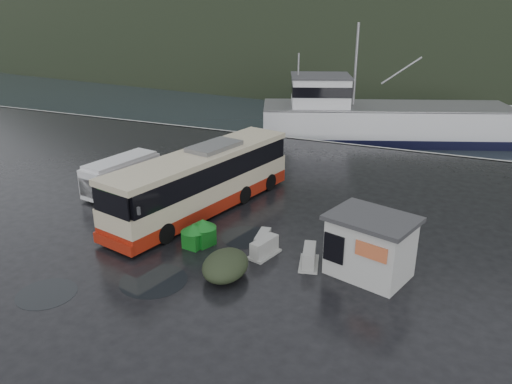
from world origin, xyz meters
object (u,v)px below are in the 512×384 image
at_px(coach_bus, 204,210).
at_px(white_van, 123,191).
at_px(jersey_barrier_a, 263,248).
at_px(ticket_kiosk, 368,274).
at_px(jersey_barrier_b, 264,255).
at_px(waste_bin_left, 203,244).
at_px(dome_tent, 226,276).
at_px(jersey_barrier_c, 309,265).
at_px(fishing_trawler, 385,126).
at_px(waste_bin_right, 194,247).

bearing_deg(coach_bus, white_van, -172.67).
bearing_deg(jersey_barrier_a, ticket_kiosk, -5.14).
xyz_separation_m(coach_bus, ticket_kiosk, (10.46, -3.64, 0.00)).
height_order(jersey_barrier_a, jersey_barrier_b, jersey_barrier_b).
bearing_deg(coach_bus, waste_bin_left, -49.09).
xyz_separation_m(dome_tent, jersey_barrier_b, (0.86, 2.51, 0.00)).
distance_m(coach_bus, white_van, 6.33).
bearing_deg(coach_bus, jersey_barrier_b, -22.50).
bearing_deg(ticket_kiosk, white_van, -177.40).
height_order(waste_bin_left, dome_tent, waste_bin_left).
bearing_deg(jersey_barrier_c, jersey_barrier_a, 165.12).
xyz_separation_m(coach_bus, waste_bin_left, (2.14, -3.98, 0.00)).
height_order(dome_tent, jersey_barrier_a, dome_tent).
height_order(waste_bin_left, fishing_trawler, fishing_trawler).
distance_m(dome_tent, jersey_barrier_b, 2.65).
bearing_deg(fishing_trawler, white_van, -137.73).
height_order(dome_tent, jersey_barrier_c, dome_tent).
relative_size(ticket_kiosk, jersey_barrier_b, 2.10).
bearing_deg(ticket_kiosk, fishing_trawler, 114.93).
distance_m(ticket_kiosk, jersey_barrier_c, 2.74).
bearing_deg(fishing_trawler, ticket_kiosk, -102.62).
relative_size(white_van, waste_bin_left, 3.89).
bearing_deg(ticket_kiosk, waste_bin_right, -158.06).
relative_size(ticket_kiosk, jersey_barrier_c, 2.10).
xyz_separation_m(white_van, jersey_barrier_b, (11.74, -4.41, 0.00)).
relative_size(white_van, jersey_barrier_c, 3.11).
distance_m(waste_bin_left, waste_bin_right, 0.53).
bearing_deg(waste_bin_right, ticket_kiosk, 5.22).
relative_size(coach_bus, jersey_barrier_b, 7.68).
bearing_deg(jersey_barrier_c, waste_bin_left, -178.79).
relative_size(dome_tent, ticket_kiosk, 0.76).
relative_size(waste_bin_left, ticket_kiosk, 0.38).
xyz_separation_m(white_van, jersey_barrier_c, (14.03, -4.44, 0.00)).
distance_m(jersey_barrier_b, fishing_trawler, 29.21).
distance_m(waste_bin_left, jersey_barrier_b, 3.30).
height_order(ticket_kiosk, jersey_barrier_c, ticket_kiosk).
relative_size(dome_tent, jersey_barrier_c, 1.61).
height_order(waste_bin_right, ticket_kiosk, ticket_kiosk).
xyz_separation_m(ticket_kiosk, jersey_barrier_c, (-2.73, -0.22, 0.00)).
height_order(coach_bus, jersey_barrier_b, coach_bus).
height_order(waste_bin_left, jersey_barrier_c, waste_bin_left).
xyz_separation_m(waste_bin_right, dome_tent, (2.73, -1.91, 0.00)).
distance_m(white_van, jersey_barrier_a, 11.97).
bearing_deg(waste_bin_right, jersey_barrier_a, 21.55).
relative_size(white_van, waste_bin_right, 4.24).
bearing_deg(jersey_barrier_c, coach_bus, 153.49).
distance_m(white_van, ticket_kiosk, 17.29).
distance_m(jersey_barrier_b, jersey_barrier_c, 2.29).
xyz_separation_m(waste_bin_right, ticket_kiosk, (8.61, 0.79, 0.00)).
distance_m(waste_bin_right, jersey_barrier_a, 3.46).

